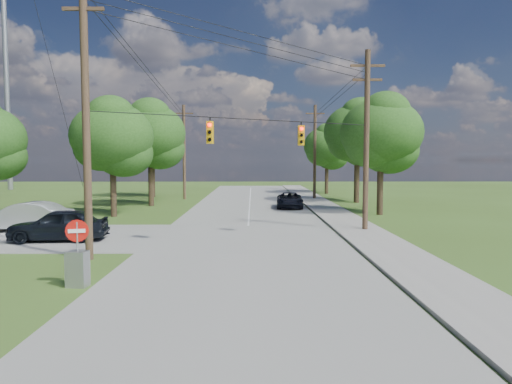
{
  "coord_description": "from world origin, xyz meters",
  "views": [
    {
      "loc": [
        2.27,
        -18.6,
        4.17
      ],
      "look_at": [
        2.45,
        5.0,
        2.52
      ],
      "focal_mm": 32.0,
      "sensor_mm": 36.0,
      "label": 1
    }
  ],
  "objects_px": {
    "pole_north_w": "(184,151)",
    "do_not_enter_sign": "(77,238)",
    "control_cabinet": "(78,269)",
    "pole_north_e": "(315,151)",
    "car_main_north": "(290,200)",
    "pole_sw": "(86,110)",
    "car_cross_silver": "(25,217)",
    "pole_ne": "(366,138)",
    "car_cross_dark": "(59,225)"
  },
  "relations": [
    {
      "from": "pole_north_e",
      "to": "car_cross_silver",
      "type": "bearing_deg",
      "value": -132.04
    },
    {
      "from": "pole_sw",
      "to": "pole_north_e",
      "type": "relative_size",
      "value": 1.2
    },
    {
      "from": "pole_north_w",
      "to": "car_cross_silver",
      "type": "height_order",
      "value": "pole_north_w"
    },
    {
      "from": "pole_north_w",
      "to": "control_cabinet",
      "type": "height_order",
      "value": "pole_north_w"
    },
    {
      "from": "pole_north_e",
      "to": "pole_sw",
      "type": "bearing_deg",
      "value": -114.52
    },
    {
      "from": "pole_ne",
      "to": "pole_sw",
      "type": "bearing_deg",
      "value": -150.62
    },
    {
      "from": "pole_sw",
      "to": "car_cross_silver",
      "type": "relative_size",
      "value": 2.32
    },
    {
      "from": "pole_sw",
      "to": "do_not_enter_sign",
      "type": "bearing_deg",
      "value": -75.05
    },
    {
      "from": "control_cabinet",
      "to": "do_not_enter_sign",
      "type": "xyz_separation_m",
      "value": [
        0.0,
        0.05,
        1.04
      ]
    },
    {
      "from": "pole_sw",
      "to": "pole_ne",
      "type": "xyz_separation_m",
      "value": [
        13.5,
        7.6,
        -0.76
      ]
    },
    {
      "from": "pole_ne",
      "to": "car_cross_silver",
      "type": "distance_m",
      "value": 20.42
    },
    {
      "from": "car_cross_silver",
      "to": "do_not_enter_sign",
      "type": "height_order",
      "value": "do_not_enter_sign"
    },
    {
      "from": "pole_ne",
      "to": "pole_north_e",
      "type": "xyz_separation_m",
      "value": [
        -0.0,
        22.0,
        -0.34
      ]
    },
    {
      "from": "car_cross_silver",
      "to": "car_cross_dark",
      "type": "bearing_deg",
      "value": 50.03
    },
    {
      "from": "control_cabinet",
      "to": "pole_north_w",
      "type": "bearing_deg",
      "value": 99.47
    },
    {
      "from": "car_cross_silver",
      "to": "pole_north_w",
      "type": "bearing_deg",
      "value": 169.22
    },
    {
      "from": "pole_north_e",
      "to": "pole_north_w",
      "type": "distance_m",
      "value": 13.9
    },
    {
      "from": "pole_north_w",
      "to": "do_not_enter_sign",
      "type": "bearing_deg",
      "value": -87.45
    },
    {
      "from": "do_not_enter_sign",
      "to": "car_main_north",
      "type": "bearing_deg",
      "value": 56.57
    },
    {
      "from": "pole_north_e",
      "to": "control_cabinet",
      "type": "xyz_separation_m",
      "value": [
        -12.4,
        -33.77,
        -4.54
      ]
    },
    {
      "from": "pole_ne",
      "to": "pole_north_w",
      "type": "height_order",
      "value": "pole_ne"
    },
    {
      "from": "pole_north_w",
      "to": "car_cross_silver",
      "type": "distance_m",
      "value": 23.26
    },
    {
      "from": "control_cabinet",
      "to": "car_cross_silver",
      "type": "bearing_deg",
      "value": 129.58
    },
    {
      "from": "pole_north_w",
      "to": "do_not_enter_sign",
      "type": "height_order",
      "value": "pole_north_w"
    },
    {
      "from": "pole_sw",
      "to": "pole_ne",
      "type": "bearing_deg",
      "value": 29.38
    },
    {
      "from": "car_cross_dark",
      "to": "pole_sw",
      "type": "bearing_deg",
      "value": 30.3
    },
    {
      "from": "control_cabinet",
      "to": "pole_ne",
      "type": "bearing_deg",
      "value": 50.42
    },
    {
      "from": "car_cross_silver",
      "to": "control_cabinet",
      "type": "bearing_deg",
      "value": 37.08
    },
    {
      "from": "pole_north_e",
      "to": "control_cabinet",
      "type": "relative_size",
      "value": 8.43
    },
    {
      "from": "pole_sw",
      "to": "pole_north_w",
      "type": "xyz_separation_m",
      "value": [
        -0.4,
        29.6,
        -1.1
      ]
    },
    {
      "from": "car_cross_dark",
      "to": "car_main_north",
      "type": "bearing_deg",
      "value": 135.4
    },
    {
      "from": "pole_sw",
      "to": "pole_north_w",
      "type": "relative_size",
      "value": 1.2
    },
    {
      "from": "pole_ne",
      "to": "control_cabinet",
      "type": "bearing_deg",
      "value": -136.5
    },
    {
      "from": "car_cross_dark",
      "to": "car_cross_silver",
      "type": "distance_m",
      "value": 4.63
    },
    {
      "from": "pole_ne",
      "to": "control_cabinet",
      "type": "xyz_separation_m",
      "value": [
        -12.4,
        -11.77,
        -4.87
      ]
    },
    {
      "from": "pole_sw",
      "to": "car_main_north",
      "type": "xyz_separation_m",
      "value": [
        10.1,
        20.49,
        -5.53
      ]
    },
    {
      "from": "pole_ne",
      "to": "pole_north_w",
      "type": "distance_m",
      "value": 26.03
    },
    {
      "from": "pole_north_w",
      "to": "car_main_north",
      "type": "bearing_deg",
      "value": -40.95
    },
    {
      "from": "car_cross_dark",
      "to": "control_cabinet",
      "type": "relative_size",
      "value": 4.1
    },
    {
      "from": "pole_ne",
      "to": "control_cabinet",
      "type": "distance_m",
      "value": 17.78
    },
    {
      "from": "pole_ne",
      "to": "car_cross_dark",
      "type": "distance_m",
      "value": 17.53
    },
    {
      "from": "pole_north_e",
      "to": "car_main_north",
      "type": "bearing_deg",
      "value": -110.46
    },
    {
      "from": "pole_north_e",
      "to": "control_cabinet",
      "type": "bearing_deg",
      "value": -110.17
    },
    {
      "from": "pole_ne",
      "to": "control_cabinet",
      "type": "height_order",
      "value": "pole_ne"
    },
    {
      "from": "pole_north_e",
      "to": "car_cross_silver",
      "type": "relative_size",
      "value": 1.93
    },
    {
      "from": "car_cross_dark",
      "to": "control_cabinet",
      "type": "bearing_deg",
      "value": 20.91
    },
    {
      "from": "pole_north_w",
      "to": "pole_north_e",
      "type": "bearing_deg",
      "value": 0.0
    },
    {
      "from": "pole_north_e",
      "to": "car_main_north",
      "type": "xyz_separation_m",
      "value": [
        -3.4,
        -9.11,
        -4.43
      ]
    },
    {
      "from": "pole_north_w",
      "to": "do_not_enter_sign",
      "type": "relative_size",
      "value": 4.5
    },
    {
      "from": "car_cross_silver",
      "to": "pole_north_e",
      "type": "bearing_deg",
      "value": 142.38
    }
  ]
}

